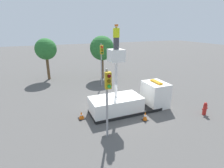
{
  "coord_description": "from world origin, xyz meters",
  "views": [
    {
      "loc": [
        -6.15,
        -11.93,
        6.9
      ],
      "look_at": [
        -1.78,
        -1.36,
        3.09
      ],
      "focal_mm": 28.0,
      "sensor_mm": 36.0,
      "label": 1
    }
  ],
  "objects_px": {
    "traffic_light_across": "(102,57)",
    "tree_right_bg": "(102,48)",
    "traffic_cone_curbside": "(145,116)",
    "fire_hydrant": "(205,109)",
    "traffic_cone_rear": "(81,115)",
    "bucket_truck": "(131,100)",
    "traffic_light_pole": "(108,91)",
    "tree_left_bg": "(46,49)",
    "worker": "(116,37)"
  },
  "relations": [
    {
      "from": "traffic_light_across",
      "to": "tree_right_bg",
      "type": "bearing_deg",
      "value": 69.72
    },
    {
      "from": "fire_hydrant",
      "to": "traffic_cone_rear",
      "type": "xyz_separation_m",
      "value": [
        -9.42,
        3.17,
        -0.24
      ]
    },
    {
      "from": "traffic_light_pole",
      "to": "fire_hydrant",
      "type": "height_order",
      "value": "traffic_light_pole"
    },
    {
      "from": "traffic_cone_rear",
      "to": "traffic_cone_curbside",
      "type": "height_order",
      "value": "traffic_cone_curbside"
    },
    {
      "from": "fire_hydrant",
      "to": "tree_right_bg",
      "type": "distance_m",
      "value": 14.39
    },
    {
      "from": "bucket_truck",
      "to": "tree_left_bg",
      "type": "relative_size",
      "value": 1.26
    },
    {
      "from": "traffic_cone_rear",
      "to": "tree_left_bg",
      "type": "relative_size",
      "value": 0.11
    },
    {
      "from": "traffic_light_pole",
      "to": "tree_left_bg",
      "type": "distance_m",
      "value": 15.64
    },
    {
      "from": "fire_hydrant",
      "to": "worker",
      "type": "bearing_deg",
      "value": 155.46
    },
    {
      "from": "tree_right_bg",
      "to": "tree_left_bg",
      "type": "bearing_deg",
      "value": 162.64
    },
    {
      "from": "bucket_truck",
      "to": "worker",
      "type": "relative_size",
      "value": 3.93
    },
    {
      "from": "bucket_truck",
      "to": "tree_right_bg",
      "type": "height_order",
      "value": "tree_right_bg"
    },
    {
      "from": "bucket_truck",
      "to": "traffic_light_pole",
      "type": "height_order",
      "value": "bucket_truck"
    },
    {
      "from": "fire_hydrant",
      "to": "traffic_cone_rear",
      "type": "bearing_deg",
      "value": 161.4
    },
    {
      "from": "bucket_truck",
      "to": "tree_right_bg",
      "type": "xyz_separation_m",
      "value": [
        1.12,
        10.34,
        3.13
      ]
    },
    {
      "from": "tree_right_bg",
      "to": "bucket_truck",
      "type": "bearing_deg",
      "value": -96.17
    },
    {
      "from": "bucket_truck",
      "to": "fire_hydrant",
      "type": "height_order",
      "value": "bucket_truck"
    },
    {
      "from": "traffic_light_across",
      "to": "fire_hydrant",
      "type": "relative_size",
      "value": 4.61
    },
    {
      "from": "worker",
      "to": "tree_left_bg",
      "type": "xyz_separation_m",
      "value": [
        -4.46,
        12.52,
        -2.13
      ]
    },
    {
      "from": "traffic_cone_curbside",
      "to": "tree_right_bg",
      "type": "bearing_deg",
      "value": 85.87
    },
    {
      "from": "worker",
      "to": "traffic_cone_rear",
      "type": "xyz_separation_m",
      "value": [
        -2.85,
        0.17,
        -5.85
      ]
    },
    {
      "from": "traffic_light_across",
      "to": "traffic_cone_curbside",
      "type": "height_order",
      "value": "traffic_light_across"
    },
    {
      "from": "worker",
      "to": "traffic_light_across",
      "type": "bearing_deg",
      "value": 79.59
    },
    {
      "from": "traffic_cone_rear",
      "to": "traffic_light_across",
      "type": "bearing_deg",
      "value": 59.04
    },
    {
      "from": "traffic_light_across",
      "to": "tree_left_bg",
      "type": "relative_size",
      "value": 0.92
    },
    {
      "from": "bucket_truck",
      "to": "traffic_cone_rear",
      "type": "relative_size",
      "value": 11.17
    },
    {
      "from": "bucket_truck",
      "to": "tree_left_bg",
      "type": "xyz_separation_m",
      "value": [
        -5.85,
        12.52,
        3.07
      ]
    },
    {
      "from": "traffic_light_across",
      "to": "tree_right_bg",
      "type": "xyz_separation_m",
      "value": [
        1.2,
        3.26,
        0.53
      ]
    },
    {
      "from": "traffic_light_pole",
      "to": "traffic_cone_curbside",
      "type": "distance_m",
      "value": 4.57
    },
    {
      "from": "traffic_cone_curbside",
      "to": "fire_hydrant",
      "type": "bearing_deg",
      "value": -12.25
    },
    {
      "from": "traffic_cone_rear",
      "to": "tree_right_bg",
      "type": "relative_size",
      "value": 0.11
    },
    {
      "from": "tree_left_bg",
      "to": "traffic_cone_curbside",
      "type": "bearing_deg",
      "value": -67.18
    },
    {
      "from": "traffic_light_pole",
      "to": "traffic_cone_rear",
      "type": "bearing_deg",
      "value": 109.11
    },
    {
      "from": "worker",
      "to": "traffic_cone_curbside",
      "type": "xyz_separation_m",
      "value": [
        1.62,
        -1.93,
        -5.8
      ]
    },
    {
      "from": "traffic_light_pole",
      "to": "traffic_cone_curbside",
      "type": "height_order",
      "value": "traffic_light_pole"
    },
    {
      "from": "bucket_truck",
      "to": "traffic_light_pole",
      "type": "bearing_deg",
      "value": -137.94
    },
    {
      "from": "bucket_truck",
      "to": "tree_left_bg",
      "type": "distance_m",
      "value": 14.15
    },
    {
      "from": "bucket_truck",
      "to": "fire_hydrant",
      "type": "relative_size",
      "value": 6.33
    },
    {
      "from": "traffic_light_across",
      "to": "bucket_truck",
      "type": "bearing_deg",
      "value": -89.31
    },
    {
      "from": "tree_left_bg",
      "to": "tree_right_bg",
      "type": "xyz_separation_m",
      "value": [
        6.96,
        -2.18,
        0.06
      ]
    },
    {
      "from": "bucket_truck",
      "to": "fire_hydrant",
      "type": "bearing_deg",
      "value": -30.05
    },
    {
      "from": "tree_right_bg",
      "to": "traffic_cone_curbside",
      "type": "bearing_deg",
      "value": -94.13
    },
    {
      "from": "tree_right_bg",
      "to": "traffic_light_pole",
      "type": "bearing_deg",
      "value": -108.02
    },
    {
      "from": "traffic_cone_rear",
      "to": "tree_right_bg",
      "type": "bearing_deg",
      "value": 62.25
    },
    {
      "from": "traffic_cone_rear",
      "to": "traffic_cone_curbside",
      "type": "bearing_deg",
      "value": -25.14
    },
    {
      "from": "traffic_light_pole",
      "to": "tree_right_bg",
      "type": "xyz_separation_m",
      "value": [
        4.3,
        13.21,
        0.84
      ]
    },
    {
      "from": "bucket_truck",
      "to": "worker",
      "type": "height_order",
      "value": "worker"
    },
    {
      "from": "worker",
      "to": "fire_hydrant",
      "type": "bearing_deg",
      "value": -24.54
    },
    {
      "from": "traffic_cone_rear",
      "to": "tree_right_bg",
      "type": "height_order",
      "value": "tree_right_bg"
    },
    {
      "from": "traffic_cone_curbside",
      "to": "tree_right_bg",
      "type": "distance_m",
      "value": 12.85
    }
  ]
}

